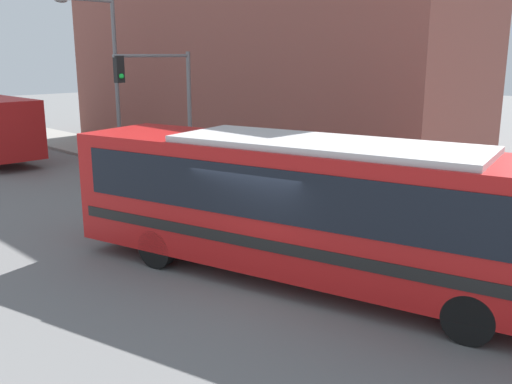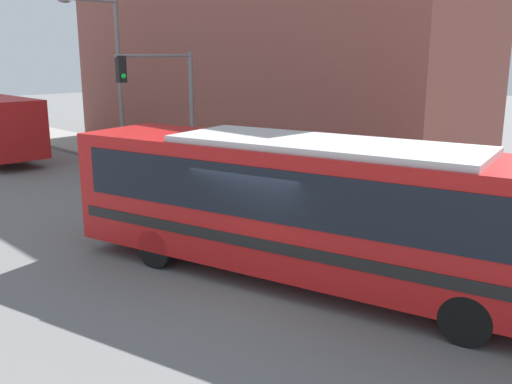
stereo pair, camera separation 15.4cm
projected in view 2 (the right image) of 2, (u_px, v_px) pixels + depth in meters
The scene contains 9 objects.
ground_plane at pixel (271, 281), 12.42m from camera, with size 120.00×120.00×0.00m, color slate.
sidewalk at pixel (85, 145), 30.52m from camera, with size 3.32×70.00×0.15m.
building_facade at pixel (250, 43), 26.90m from camera, with size 6.00×22.12×10.57m.
city_bus at pixel (322, 204), 11.85m from camera, with size 5.24×12.01×3.10m.
fire_hydrant at pixel (285, 187), 18.76m from camera, with size 0.28×0.37×0.82m.
traffic_light_pole at pixel (166, 92), 20.94m from camera, with size 3.28×0.35×4.74m.
parking_meter at pixel (217, 161), 21.11m from camera, with size 0.14×0.14×1.18m.
street_lamp at pixel (111, 65), 25.06m from camera, with size 2.72×0.28×6.95m.
pedestrian_near_corner at pixel (222, 154), 22.24m from camera, with size 0.34×0.34×1.65m.
Camera 2 is at (-8.32, -8.10, 4.82)m, focal length 40.00 mm.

